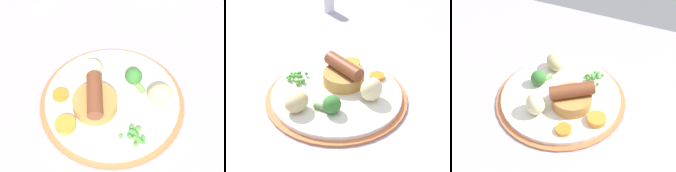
# 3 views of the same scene
# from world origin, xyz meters

# --- Properties ---
(dining_table) EXTENTS (1.10, 0.80, 0.03)m
(dining_table) POSITION_xyz_m (0.00, 0.00, 0.01)
(dining_table) COLOR #9E99AD
(dining_table) RESTS_ON ground
(dinner_plate) EXTENTS (0.29, 0.29, 0.01)m
(dinner_plate) POSITION_xyz_m (-0.00, -0.02, 0.04)
(dinner_plate) COLOR #CC6B3D
(dinner_plate) RESTS_ON dining_table
(sausage_pudding) EXTENTS (0.09, 0.09, 0.06)m
(sausage_pudding) POSITION_xyz_m (-0.03, -0.00, 0.07)
(sausage_pudding) COLOR #BC8442
(sausage_pudding) RESTS_ON dinner_plate
(pea_pile) EXTENTS (0.04, 0.05, 0.02)m
(pea_pile) POSITION_xyz_m (-0.05, -0.10, 0.05)
(pea_pile) COLOR #4C9832
(pea_pile) RESTS_ON dinner_plate
(broccoli_floret_near) EXTENTS (0.04, 0.05, 0.04)m
(broccoli_floret_near) POSITION_xyz_m (0.06, -0.03, 0.06)
(broccoli_floret_near) COLOR #387A33
(broccoli_floret_near) RESTS_ON dinner_plate
(potato_chunk_0) EXTENTS (0.06, 0.06, 0.05)m
(potato_chunk_0) POSITION_xyz_m (0.03, 0.05, 0.07)
(potato_chunk_0) COLOR beige
(potato_chunk_0) RESTS_ON dinner_plate
(potato_chunk_1) EXTENTS (0.06, 0.06, 0.04)m
(potato_chunk_1) POSITION_xyz_m (0.05, -0.09, 0.06)
(potato_chunk_1) COLOR #CCB77F
(potato_chunk_1) RESTS_ON dinner_plate
(carrot_slice_1) EXTENTS (0.05, 0.05, 0.01)m
(carrot_slice_1) POSITION_xyz_m (-0.10, 0.02, 0.05)
(carrot_slice_1) COLOR orange
(carrot_slice_1) RESTS_ON dinner_plate
(carrot_slice_3) EXTENTS (0.04, 0.04, 0.01)m
(carrot_slice_3) POSITION_xyz_m (-0.05, 0.07, 0.05)
(carrot_slice_3) COLOR orange
(carrot_slice_3) RESTS_ON dinner_plate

